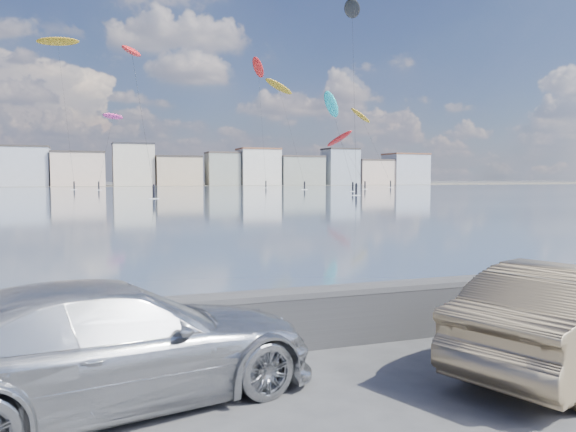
% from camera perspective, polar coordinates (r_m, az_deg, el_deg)
% --- Properties ---
extents(ground, '(700.00, 700.00, 0.00)m').
position_cam_1_polar(ground, '(7.29, 3.24, -19.89)').
color(ground, '#333335').
rests_on(ground, ground).
extents(bay_water, '(500.00, 177.00, 0.00)m').
position_cam_1_polar(bay_water, '(97.73, -17.92, 2.07)').
color(bay_water, '#314255').
rests_on(bay_water, ground).
extents(far_shore_strip, '(500.00, 60.00, 0.00)m').
position_cam_1_polar(far_shore_strip, '(206.19, -18.73, 2.96)').
color(far_shore_strip, '#4C473D').
rests_on(far_shore_strip, ground).
extents(seawall, '(400.00, 0.36, 1.08)m').
position_cam_1_polar(seawall, '(9.52, -3.13, -10.43)').
color(seawall, '#28282B').
rests_on(seawall, ground).
extents(far_buildings, '(240.79, 13.26, 14.60)m').
position_cam_1_polar(far_buildings, '(192.21, -18.33, 4.71)').
color(far_buildings, gray).
rests_on(far_buildings, ground).
extents(car_silver, '(5.93, 3.52, 1.61)m').
position_cam_1_polar(car_silver, '(7.76, -17.53, -12.26)').
color(car_silver, '#B0B2B7').
rests_on(car_silver, ground).
extents(car_champagne, '(5.26, 3.41, 1.64)m').
position_cam_1_polar(car_champagne, '(9.75, 27.15, -9.09)').
color(car_champagne, tan).
rests_on(car_champagne, ground).
extents(kitesurfer_2, '(8.36, 16.55, 23.27)m').
position_cam_1_polar(kitesurfer_2, '(168.56, 7.43, 9.98)').
color(kitesurfer_2, '#BF8C19').
rests_on(kitesurfer_2, ground).
extents(kitesurfer_3, '(5.34, 18.67, 15.23)m').
position_cam_1_polar(kitesurfer_3, '(147.16, 5.25, 7.79)').
color(kitesurfer_3, red).
rests_on(kitesurfer_3, ground).
extents(kitesurfer_4, '(6.90, 17.10, 36.77)m').
position_cam_1_polar(kitesurfer_4, '(165.48, -3.05, 14.73)').
color(kitesurfer_4, red).
rests_on(kitesurfer_4, ground).
extents(kitesurfer_6, '(7.20, 13.45, 32.33)m').
position_cam_1_polar(kitesurfer_6, '(102.60, 6.54, 19.99)').
color(kitesurfer_6, black).
rests_on(kitesurfer_6, ground).
extents(kitesurfer_15, '(5.04, 11.83, 22.36)m').
position_cam_1_polar(kitesurfer_15, '(85.96, -15.58, 15.65)').
color(kitesurfer_15, red).
rests_on(kitesurfer_15, ground).
extents(kitesurfer_17, '(7.73, 14.36, 18.44)m').
position_cam_1_polar(kitesurfer_17, '(143.52, -17.38, 9.50)').
color(kitesurfer_17, '#E5338C').
rests_on(kitesurfer_17, ground).
extents(kitesurfer_18, '(8.84, 15.42, 27.43)m').
position_cam_1_polar(kitesurfer_18, '(141.55, -0.91, 12.87)').
color(kitesurfer_18, '#BF8C19').
rests_on(kitesurfer_18, ground).
extents(kitesurfer_19, '(6.63, 11.33, 21.34)m').
position_cam_1_polar(kitesurfer_19, '(121.31, 4.46, 11.10)').
color(kitesurfer_19, '#19BFBF').
rests_on(kitesurfer_19, ground).
extents(kitesurfer_20, '(10.74, 13.12, 36.60)m').
position_cam_1_polar(kitesurfer_20, '(151.19, -22.36, 15.97)').
color(kitesurfer_20, '#BF8C19').
rests_on(kitesurfer_20, ground).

